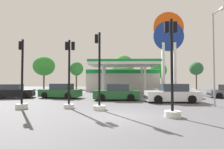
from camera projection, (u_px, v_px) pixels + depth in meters
The scene contains 18 objects.
ground_plane at pixel (123, 116), 9.31m from camera, with size 90.00×90.00×0.00m, color #56565B.
gas_station at pixel (122, 79), 30.32m from camera, with size 12.12×11.56×4.68m.
station_pole_sign at pixel (169, 41), 27.07m from camera, with size 4.70×0.56×12.56m.
car_0 at pixel (61, 91), 18.96m from camera, with size 4.64×2.69×1.56m.
car_1 at pixel (172, 94), 15.30m from camera, with size 4.54×2.14×1.61m.
car_2 at pixel (174, 91), 19.78m from camera, with size 4.63×2.91×1.54m.
car_3 at pixel (117, 93), 16.98m from camera, with size 4.39×2.05×1.56m.
car_4 at pixel (13, 92), 19.01m from camera, with size 4.46×2.69×1.49m.
traffic_signal_0 at pixel (69, 81), 12.09m from camera, with size 0.69×0.70×4.72m.
traffic_signal_1 at pixel (99, 88), 11.39m from camera, with size 0.81×0.81×5.07m.
traffic_signal_2 at pixel (22, 90), 11.77m from camera, with size 0.77×0.77×4.69m.
traffic_signal_3 at pixel (172, 86), 9.16m from camera, with size 0.83×0.83×5.15m.
tree_0 at pixel (44, 66), 38.09m from camera, with size 4.59×4.59×7.13m.
tree_1 at pixel (77, 69), 38.65m from camera, with size 2.96×2.96×6.02m.
tree_2 at pixel (123, 66), 37.25m from camera, with size 4.55×4.55×7.30m.
tree_3 at pixel (158, 70), 38.94m from camera, with size 3.79×3.79×5.98m.
tree_4 at pixel (196, 69), 37.58m from camera, with size 2.85×2.85×5.86m.
corner_streetlamp at pixel (215, 49), 12.64m from camera, with size 0.24×1.48×6.93m.
Camera 1 is at (-0.31, -9.40, 1.91)m, focal length 28.02 mm.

